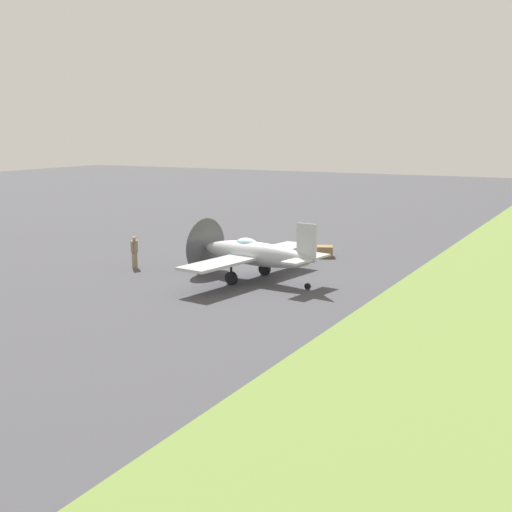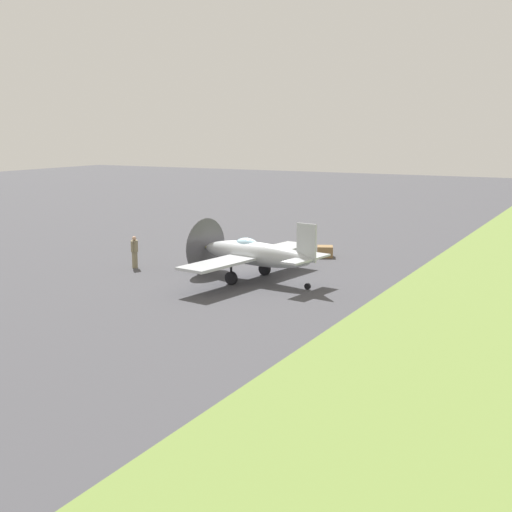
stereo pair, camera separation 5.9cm
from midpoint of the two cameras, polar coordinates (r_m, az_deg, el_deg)
ground_plane at (r=34.43m, az=-0.31°, el=-1.75°), size 160.00×160.00×0.00m
grass_verge at (r=30.68m, az=20.46°, el=-3.97°), size 120.00×11.00×0.01m
airplane_lead at (r=33.30m, az=-0.25°, el=0.20°), size 9.15×7.28×3.24m
ground_crew_chief at (r=37.03m, az=-10.21°, el=0.40°), size 0.62×0.38×1.73m
supply_crate at (r=39.90m, az=5.75°, el=0.38°), size 1.19×1.19×0.64m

